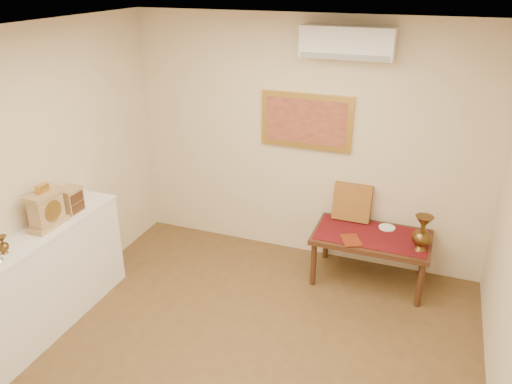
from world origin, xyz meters
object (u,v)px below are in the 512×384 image
at_px(mantel_clock, 46,209).
at_px(low_table, 371,241).
at_px(brass_urn_tall, 423,229).
at_px(display_ledge, 39,286).
at_px(wooden_chest, 71,200).

xyz_separation_m(mantel_clock, low_table, (2.66, 1.65, -0.67)).
relative_size(brass_urn_tall, display_ledge, 0.22).
relative_size(mantel_clock, wooden_chest, 1.68).
bearing_deg(low_table, mantel_clock, -148.16).
bearing_deg(display_ledge, brass_urn_tall, 28.97).
bearing_deg(low_table, display_ledge, -144.90).
xyz_separation_m(display_ledge, low_table, (2.67, 1.88, -0.01)).
relative_size(display_ledge, low_table, 1.68).
height_order(display_ledge, wooden_chest, wooden_chest).
distance_m(brass_urn_tall, display_ledge, 3.63).
distance_m(brass_urn_tall, low_table, 0.58).
bearing_deg(low_table, wooden_chest, -153.44).
distance_m(wooden_chest, low_table, 3.04).
distance_m(brass_urn_tall, wooden_chest, 3.38).
xyz_separation_m(brass_urn_tall, low_table, (-0.49, 0.13, -0.29)).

